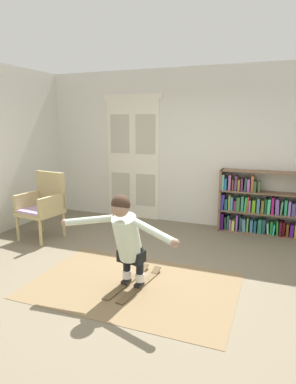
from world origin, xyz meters
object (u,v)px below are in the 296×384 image
Objects in this scene: person_skier at (126,236)px; bookshelf at (260,208)px; skis_pair at (135,282)px; wicker_chair at (43,204)px.

bookshelf is at bearing 64.69° from person_skier.
person_skier is (-0.02, -0.17, 0.65)m from skis_pair.
wicker_chair reaches higher than skis_pair.
bookshelf reaches higher than skis_pair.
person_skier reaches higher than wicker_chair.
person_skier is at bearing -115.31° from bookshelf.
skis_pair is 0.65× the size of person_skier.
wicker_chair is 1.14× the size of skis_pair.
person_skier reaches higher than bookshelf.
bookshelf is 3.02m from person_skier.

